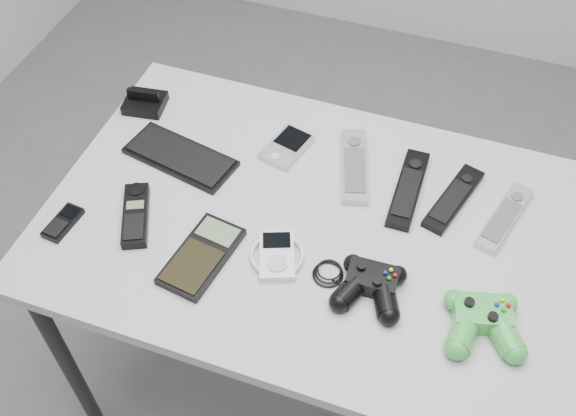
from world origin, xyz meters
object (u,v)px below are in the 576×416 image
(desk, at_px, (318,243))
(mobile_phone, at_px, (63,222))
(pda, at_px, (287,147))
(calculator, at_px, (202,256))
(remote_silver_b, at_px, (504,217))
(remote_black_b, at_px, (454,198))
(mp3_player, at_px, (277,255))
(controller_green, at_px, (483,320))
(remote_black_a, at_px, (408,188))
(controller_black, at_px, (371,284))
(pda_keyboard, at_px, (180,156))
(cordless_handset, at_px, (136,215))
(remote_silver_a, at_px, (354,165))

(desk, bearing_deg, mobile_phone, -160.37)
(pda, height_order, calculator, same)
(remote_silver_b, distance_m, mobile_phone, 0.91)
(pda, xyz_separation_m, remote_black_b, (0.38, -0.03, -0.00))
(remote_black_b, bearing_deg, mp3_player, -122.59)
(desk, distance_m, controller_green, 0.39)
(remote_black_a, height_order, remote_silver_b, remote_black_a)
(pda, xyz_separation_m, controller_black, (0.28, -0.30, 0.01))
(remote_silver_b, relative_size, calculator, 1.04)
(remote_black_b, relative_size, remote_silver_b, 1.02)
(remote_black_a, bearing_deg, pda_keyboard, -172.50)
(pda_keyboard, relative_size, cordless_handset, 1.57)
(pda_keyboard, bearing_deg, remote_silver_a, 26.22)
(remote_black_b, bearing_deg, cordless_handset, -140.22)
(remote_black_a, height_order, cordless_handset, cordless_handset)
(mp3_player, bearing_deg, controller_black, -24.85)
(remote_silver_a, relative_size, remote_black_a, 0.97)
(desk, distance_m, mobile_phone, 0.53)
(controller_black, bearing_deg, remote_black_b, 66.72)
(pda_keyboard, relative_size, remote_silver_a, 1.17)
(remote_silver_b, bearing_deg, mp3_player, -132.85)
(remote_black_a, bearing_deg, cordless_handset, -153.93)
(mobile_phone, height_order, controller_green, controller_green)
(remote_black_b, xyz_separation_m, cordless_handset, (-0.61, -0.27, 0.00))
(desk, bearing_deg, pda_keyboard, 167.93)
(remote_black_a, bearing_deg, pda, 172.58)
(calculator, distance_m, controller_green, 0.55)
(cordless_handset, xyz_separation_m, calculator, (0.17, -0.05, -0.00))
(calculator, bearing_deg, controller_green, 11.48)
(remote_black_b, height_order, mobile_phone, remote_black_b)
(desk, xyz_separation_m, controller_black, (0.14, -0.12, 0.09))
(remote_silver_a, bearing_deg, remote_black_b, -21.69)
(calculator, xyz_separation_m, controller_black, (0.33, 0.04, 0.01))
(mp3_player, bearing_deg, desk, 43.35)
(remote_black_b, bearing_deg, remote_silver_b, 7.66)
(remote_black_b, xyz_separation_m, calculator, (-0.44, -0.31, -0.00))
(remote_silver_a, relative_size, controller_black, 0.94)
(remote_silver_a, height_order, mobile_phone, remote_silver_a)
(remote_silver_a, relative_size, mobile_phone, 2.31)
(controller_green, bearing_deg, remote_black_a, 110.86)
(mobile_phone, relative_size, controller_green, 0.60)
(remote_black_b, height_order, controller_black, controller_black)
(remote_black_a, xyz_separation_m, controller_black, (-0.01, -0.27, 0.01))
(remote_black_b, height_order, mp3_player, mp3_player)
(pda_keyboard, distance_m, remote_silver_b, 0.71)
(remote_black_a, distance_m, remote_silver_b, 0.21)
(controller_green, bearing_deg, mobile_phone, 168.37)
(pda_keyboard, bearing_deg, cordless_handset, -82.38)
(desk, bearing_deg, controller_green, -20.53)
(cordless_handset, xyz_separation_m, mp3_player, (0.31, 0.00, -0.00))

